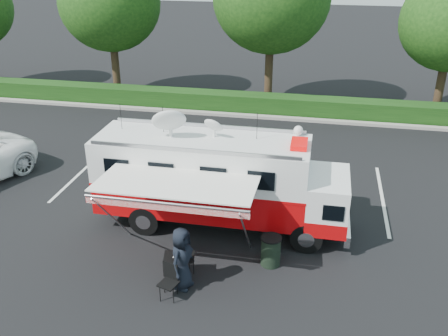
# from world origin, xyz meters

# --- Properties ---
(ground_plane) EXTENTS (120.00, 120.00, 0.00)m
(ground_plane) POSITION_xyz_m (0.00, 0.00, 0.00)
(ground_plane) COLOR black
(ground_plane) RESTS_ON ground
(back_border) EXTENTS (60.00, 6.14, 8.87)m
(back_border) POSITION_xyz_m (1.14, 12.90, 5.00)
(back_border) COLOR #9E998E
(back_border) RESTS_ON ground_plane
(stall_lines) EXTENTS (24.12, 5.50, 0.01)m
(stall_lines) POSITION_xyz_m (-0.50, 3.00, 0.00)
(stall_lines) COLOR silver
(stall_lines) RESTS_ON ground_plane
(command_truck) EXTENTS (8.21, 2.26, 3.94)m
(command_truck) POSITION_xyz_m (-0.07, -0.00, 1.69)
(command_truck) COLOR black
(command_truck) RESTS_ON ground_plane
(awning) EXTENTS (4.48, 2.34, 2.71)m
(awning) POSITION_xyz_m (-0.81, -2.35, 2.53)
(awning) COLOR white
(awning) RESTS_ON ground_plane
(person) EXTENTS (0.78, 1.02, 1.86)m
(person) POSITION_xyz_m (-0.39, -3.37, 0.00)
(person) COLOR black
(person) RESTS_ON ground_plane
(folding_table) EXTENTS (0.96, 0.76, 0.73)m
(folding_table) POSITION_xyz_m (-0.58, -3.00, 0.68)
(folding_table) COLOR black
(folding_table) RESTS_ON ground_plane
(folding_chair) EXTENTS (0.58, 0.61, 0.98)m
(folding_chair) POSITION_xyz_m (-0.62, -3.80, 0.58)
(folding_chair) COLOR black
(folding_chair) RESTS_ON ground_plane
(trash_bin) EXTENTS (0.63, 0.63, 0.93)m
(trash_bin) POSITION_xyz_m (1.88, -1.85, 0.47)
(trash_bin) COLOR black
(trash_bin) RESTS_ON ground_plane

